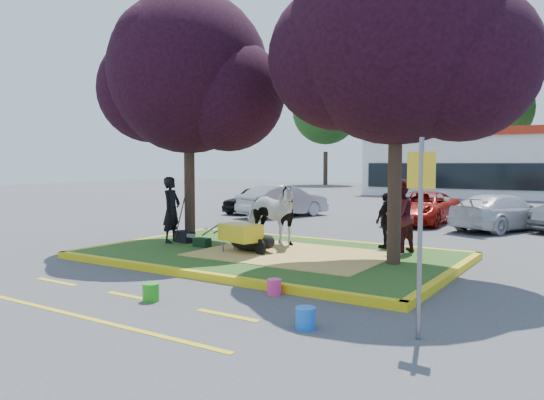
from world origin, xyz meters
The scene contains 31 objects.
ground centered at (0.00, 0.00, 0.00)m, with size 90.00×90.00×0.00m, color #424244.
median_island centered at (0.00, 0.00, 0.07)m, with size 8.00×5.00×0.15m, color #214716.
curb_near centered at (0.00, -2.58, 0.07)m, with size 8.30×0.16×0.15m, color yellow.
curb_far centered at (0.00, 2.58, 0.07)m, with size 8.30×0.16×0.15m, color yellow.
curb_left centered at (-4.08, 0.00, 0.07)m, with size 0.16×5.30×0.15m, color yellow.
curb_right centered at (4.08, 0.00, 0.07)m, with size 0.16×5.30×0.15m, color yellow.
straw_bedding centered at (0.60, 0.00, 0.15)m, with size 4.20×3.00×0.01m, color #E7BB5F.
tree_purple_left centered at (-2.78, 0.38, 4.36)m, with size 5.06×4.20×6.51m.
tree_purple_right centered at (2.92, 0.18, 4.56)m, with size 5.30×4.40×6.82m.
fire_lane_stripe_a centered at (-2.00, -4.20, 0.00)m, with size 1.10×0.12×0.01m, color yellow.
fire_lane_stripe_b centered at (0.00, -4.20, 0.00)m, with size 1.10×0.12×0.01m, color yellow.
fire_lane_stripe_c centered at (2.00, -4.20, 0.00)m, with size 1.10×0.12×0.01m, color yellow.
fire_lane_long centered at (0.00, -5.40, 0.00)m, with size 6.00×0.10×0.01m, color yellow.
retail_building centered at (2.00, 27.98, 2.25)m, with size 20.40×8.40×4.40m.
treeline centered at (1.23, 37.61, 7.73)m, with size 46.58×7.80×14.63m.
cow centered at (-0.61, 0.91, 0.92)m, with size 0.83×1.83×1.55m, color white.
calf centered at (-0.44, -0.16, 0.38)m, with size 1.08×0.61×0.47m, color black.
handler centered at (-2.98, -0.11, 1.00)m, with size 0.62×0.41×1.70m, color black.
visitor_a centered at (2.53, 1.55, 1.00)m, with size 0.82×0.64×1.69m, color #401215.
visitor_b centered at (2.07, 2.01, 0.82)m, with size 0.79×0.33×1.35m, color black.
wheelbarrow centered at (-0.49, -0.45, 0.61)m, with size 1.77×0.84×0.67m.
gear_bag_dark centered at (-2.70, 0.07, 0.29)m, with size 0.57×0.31×0.29m, color black.
gear_bag_green centered at (-1.83, -0.26, 0.26)m, with size 0.40×0.25×0.21m, color black.
sign_post centered at (4.65, -3.73, 1.56)m, with size 0.35×0.06×2.53m.
bucket_green centered at (0.47, -4.22, 0.14)m, with size 0.27×0.27×0.29m, color #24A118.
bucket_pink centered at (1.91, -2.80, 0.13)m, with size 0.25×0.25×0.26m, color #FE387F.
bucket_blue centered at (3.25, -4.12, 0.15)m, with size 0.27×0.27×0.29m, color blue.
car_black centered at (-6.69, 9.15, 0.60)m, with size 1.41×3.51×1.19m, color black.
car_silver centered at (-4.77, 8.33, 0.65)m, with size 1.37×3.92×1.29m, color #92969A.
car_red centered at (0.80, 8.92, 0.59)m, with size 1.95×4.24×1.18m, color #A7150D.
car_white centered at (3.59, 8.43, 0.59)m, with size 1.66×4.08×1.19m, color silver.
Camera 1 is at (6.64, -10.19, 2.21)m, focal length 35.00 mm.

